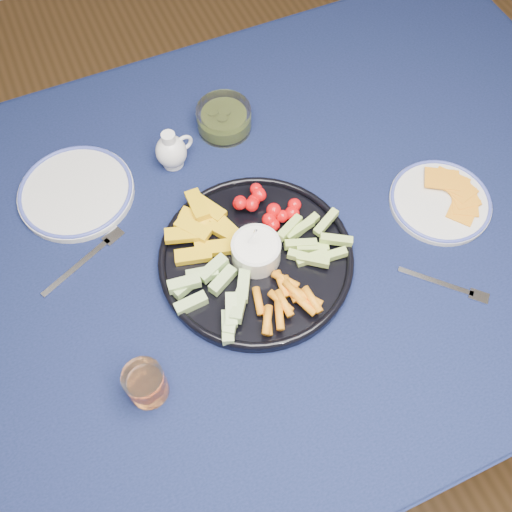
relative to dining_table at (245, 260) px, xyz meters
name	(u,v)px	position (x,y,z in m)	size (l,w,h in m)	color
dining_table	(245,260)	(0.00, 0.00, 0.00)	(1.67, 1.07, 0.75)	#4B3119
crudite_platter	(255,257)	(0.00, -0.06, 0.11)	(0.36, 0.36, 0.11)	black
creamer_pitcher	(172,151)	(-0.06, 0.22, 0.13)	(0.08, 0.06, 0.09)	white
pickle_bowl	(224,120)	(0.07, 0.27, 0.11)	(0.11, 0.11, 0.05)	white
cheese_plate	(441,200)	(0.38, -0.08, 0.10)	(0.20, 0.20, 0.02)	silver
juice_tumbler	(146,385)	(-0.26, -0.21, 0.12)	(0.07, 0.07, 0.08)	white
fork_left	(90,256)	(-0.28, 0.08, 0.09)	(0.18, 0.09, 0.00)	silver
fork_right	(450,287)	(0.30, -0.25, 0.09)	(0.13, 0.13, 0.00)	silver
side_plate_extra	(76,192)	(-0.26, 0.22, 0.10)	(0.23, 0.23, 0.02)	silver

